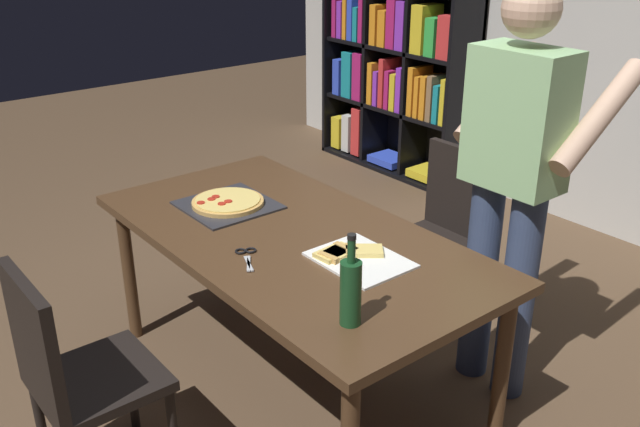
# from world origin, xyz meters

# --- Properties ---
(ground_plane) EXTENTS (12.00, 12.00, 0.00)m
(ground_plane) POSITION_xyz_m (0.00, 0.00, 0.00)
(ground_plane) COLOR brown
(dining_table) EXTENTS (1.79, 0.93, 0.75)m
(dining_table) POSITION_xyz_m (0.00, 0.00, 0.68)
(dining_table) COLOR #4C331E
(dining_table) RESTS_ON ground_plane
(chair_near_camera) EXTENTS (0.42, 0.42, 0.90)m
(chair_near_camera) POSITION_xyz_m (-0.00, -0.95, 0.51)
(chair_near_camera) COLOR black
(chair_near_camera) RESTS_ON ground_plane
(chair_far_side) EXTENTS (0.42, 0.42, 0.90)m
(chair_far_side) POSITION_xyz_m (0.00, 0.95, 0.51)
(chair_far_side) COLOR black
(chair_far_side) RESTS_ON ground_plane
(bookshelf) EXTENTS (1.40, 0.35, 1.95)m
(bookshelf) POSITION_xyz_m (-1.79, 2.37, 0.98)
(bookshelf) COLOR black
(bookshelf) RESTS_ON ground_plane
(person_serving_pizza) EXTENTS (0.55, 0.54, 1.75)m
(person_serving_pizza) POSITION_xyz_m (0.53, 0.73, 1.00)
(person_serving_pizza) COLOR #38476B
(person_serving_pizza) RESTS_ON ground_plane
(pepperoni_pizza_on_tray) EXTENTS (0.38, 0.38, 0.04)m
(pepperoni_pizza_on_tray) POSITION_xyz_m (-0.41, -0.05, 0.77)
(pepperoni_pizza_on_tray) COLOR #2D2D33
(pepperoni_pizza_on_tray) RESTS_ON dining_table
(pizza_slices_on_towel) EXTENTS (0.36, 0.28, 0.03)m
(pizza_slices_on_towel) POSITION_xyz_m (0.33, 0.05, 0.76)
(pizza_slices_on_towel) COLOR white
(pizza_slices_on_towel) RESTS_ON dining_table
(wine_bottle) EXTENTS (0.07, 0.07, 0.32)m
(wine_bottle) POSITION_xyz_m (0.66, -0.25, 0.87)
(wine_bottle) COLOR #194723
(wine_bottle) RESTS_ON dining_table
(kitchen_scissors) EXTENTS (0.19, 0.14, 0.01)m
(kitchen_scissors) POSITION_xyz_m (0.06, -0.25, 0.76)
(kitchen_scissors) COLOR silver
(kitchen_scissors) RESTS_ON dining_table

